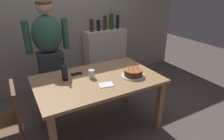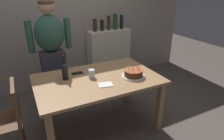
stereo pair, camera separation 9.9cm
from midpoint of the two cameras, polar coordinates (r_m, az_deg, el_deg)
ground_plane at (r=2.81m, az=-4.84°, el=-16.19°), size 10.00×10.00×0.00m
back_wall at (r=3.68m, az=-16.05°, el=14.89°), size 5.20×0.10×2.60m
dining_table at (r=2.45m, az=-5.34°, el=-4.48°), size 1.50×0.96×0.74m
birthday_cake at (r=2.44m, az=5.09°, el=-0.89°), size 0.30×0.30×0.16m
water_glass_near at (r=2.40m, az=-7.19°, el=-1.19°), size 0.08×0.08×0.11m
wine_bottle at (r=2.39m, az=-14.89°, el=-0.36°), size 0.08×0.08×0.30m
cell_phone at (r=2.56m, az=-11.45°, el=-1.11°), size 0.15×0.08×0.01m
napkin_stack at (r=2.24m, az=-2.99°, el=-4.35°), size 0.19×0.15×0.01m
person_man_bearded at (r=2.95m, az=-18.64°, el=4.10°), size 0.61×0.27×1.66m
dining_chair at (r=2.36m, az=-29.18°, el=-12.47°), size 0.42×0.42×0.87m
shelf_cabinet at (r=3.92m, az=-2.67°, el=4.50°), size 0.82×0.30×1.31m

